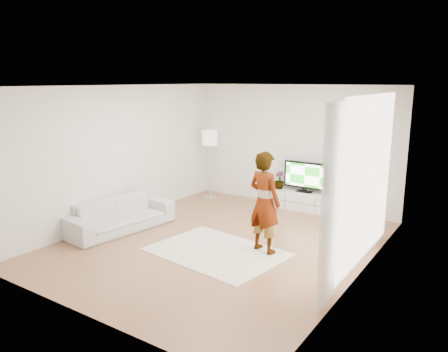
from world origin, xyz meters
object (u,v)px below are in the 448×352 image
Objects in this scene: rug at (216,252)px; television at (305,176)px; player at (265,202)px; media_console at (303,201)px; floor_lamp at (210,141)px; sofa at (120,215)px.

television is at bearing 85.82° from rug.
player reaches higher than television.
media_console is at bearing -67.11° from player.
media_console is 3.16m from rug.
television is 2.73m from player.
player is (0.43, -2.70, 0.09)m from television.
floor_lamp is at bearing -172.70° from media_console.
media_console is 0.69× the size of sofa.
television is 3.28m from rug.
media_console is at bearing 85.79° from rug.
media_console is 2.71m from floor_lamp.
player is at bearing -80.86° from media_console.
player is 1.02× the size of floor_lamp.
sofa reaches higher than media_console.
floor_lamp is at bearing -26.24° from player.
player reaches higher than rug.
rug is at bearing -94.18° from television.
rug is (-0.23, -3.17, -0.79)m from television.
sofa is (-2.88, -0.59, -0.57)m from player.
player reaches higher than media_console.
sofa is 1.26× the size of floor_lamp.
media_console is 1.48× the size of television.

